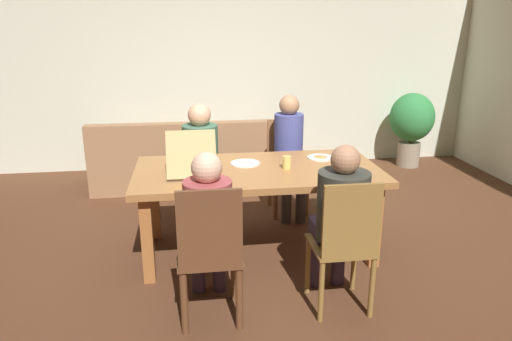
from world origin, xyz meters
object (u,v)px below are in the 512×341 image
chair_3 (201,169)px  couch (184,161)px  dining_table (258,178)px  plate_1 (321,157)px  person_2 (208,220)px  person_1 (290,147)px  plate_0 (245,163)px  drinking_glass_1 (338,171)px  potted_plant (412,122)px  person_3 (201,153)px  drinking_glass_0 (287,162)px  person_0 (340,211)px  chair_2 (210,254)px  chair_1 (286,164)px  pizza_box_0 (192,163)px  chair_0 (345,241)px

chair_3 → couch: chair_3 is taller
dining_table → plate_1: 0.65m
dining_table → plate_1: (0.60, 0.23, 0.10)m
person_2 → person_1: bearing=61.4°
person_1 → couch: (-1.08, 1.12, -0.42)m
person_2 → plate_0: (0.36, 0.98, 0.08)m
drinking_glass_1 → potted_plant: (1.87, 2.61, -0.19)m
person_3 → drinking_glass_1: size_ratio=8.57×
dining_table → drinking_glass_0: drinking_glass_0 is taller
person_0 → couch: bearing=111.3°
plate_1 → potted_plant: 2.74m
chair_2 → person_3: size_ratio=0.84×
person_2 → drinking_glass_1: (1.02, 0.48, 0.14)m
chair_2 → person_2: person_2 is taller
person_2 → person_3: bearing=90.0°
chair_1 → drinking_glass_1: bearing=-84.2°
person_3 → plate_1: person_3 is taller
drinking_glass_1 → potted_plant: bearing=54.3°
plate_1 → potted_plant: bearing=47.6°
dining_table → plate_1: plate_1 is taller
potted_plant → pizza_box_0: bearing=-143.7°
dining_table → plate_0: (-0.09, 0.14, 0.09)m
dining_table → potted_plant: potted_plant is taller
potted_plant → plate_1: bearing=-132.4°
person_0 → chair_2: 0.92m
chair_2 → plate_1: bearing=49.2°
chair_1 → chair_2: (-0.89, -1.93, 0.01)m
chair_1 → plate_1: size_ratio=3.99×
plate_0 → potted_plant: 3.29m
person_3 → drinking_glass_0: (0.69, -0.82, 0.11)m
person_2 → chair_2: bearing=-90.0°
person_0 → chair_3: bearing=116.7°
chair_2 → chair_3: (-0.00, 1.91, -0.02)m
drinking_glass_0 → dining_table: bearing=169.9°
chair_2 → plate_1: (1.05, 1.22, 0.26)m
chair_2 → person_3: person_3 is taller
chair_2 → drinking_glass_0: 1.21m
chair_0 → chair_2: (-0.89, 0.00, -0.03)m
chair_3 → chair_2: bearing=-90.0°
chair_0 → potted_plant: 3.81m
person_0 → person_1: (0.00, 1.64, 0.02)m
drinking_glass_1 → couch: drinking_glass_1 is taller
chair_0 → couch: size_ratio=0.45×
chair_0 → dining_table: bearing=113.9°
chair_3 → drinking_glass_0: bearing=-54.4°
dining_table → chair_1: bearing=65.0°
chair_3 → drinking_glass_0: size_ratio=8.18×
drinking_glass_0 → potted_plant: (2.21, 2.29, -0.18)m
person_2 → drinking_glass_0: size_ratio=10.70×
chair_2 → drinking_glass_1: size_ratio=7.16×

